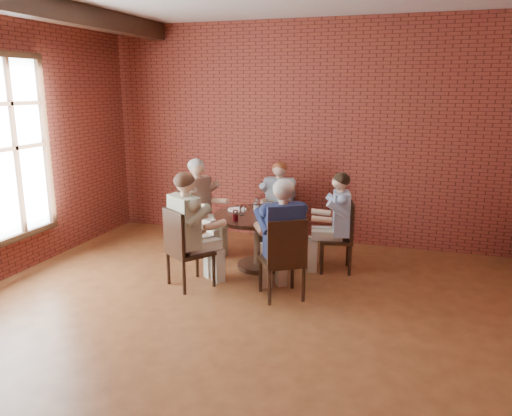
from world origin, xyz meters
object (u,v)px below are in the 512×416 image
(chair_b, at_px, (280,214))
(smartphone, at_px, (268,224))
(diner_b, at_px, (278,205))
(diner_e, at_px, (282,239))
(diner_c, at_px, (200,207))
(diner_d, at_px, (190,230))
(dining_table, at_px, (260,230))
(diner_a, at_px, (336,223))
(chair_c, at_px, (195,218))
(chair_d, at_px, (183,246))
(chair_e, at_px, (284,256))
(chair_a, at_px, (342,234))

(chair_b, xyz_separation_m, smartphone, (0.27, -1.50, 0.25))
(chair_b, distance_m, diner_b, 0.17)
(chair_b, bearing_deg, diner_e, -74.74)
(diner_c, relative_size, diner_d, 0.98)
(dining_table, height_order, chair_b, chair_b)
(diner_d, bearing_deg, diner_a, -110.43)
(chair_c, relative_size, chair_d, 0.98)
(chair_b, bearing_deg, chair_d, -109.30)
(diner_c, bearing_deg, chair_d, -146.88)
(diner_b, relative_size, chair_e, 1.34)
(chair_b, bearing_deg, chair_a, -37.69)
(diner_b, bearing_deg, diner_d, -109.25)
(diner_d, bearing_deg, chair_c, -32.22)
(chair_c, height_order, diner_c, diner_c)
(chair_a, distance_m, smartphone, 1.10)
(chair_a, bearing_deg, chair_b, -139.06)
(chair_e, bearing_deg, chair_c, -69.10)
(diner_a, bearing_deg, chair_d, -67.31)
(chair_d, distance_m, chair_e, 1.26)
(dining_table, bearing_deg, diner_c, 162.37)
(smartphone, bearing_deg, diner_d, -165.28)
(chair_a, relative_size, diner_a, 0.70)
(diner_d, bearing_deg, diner_b, -72.77)
(diner_a, bearing_deg, diner_d, -68.27)
(diner_b, xyz_separation_m, diner_c, (-1.02, -0.63, 0.04))
(diner_b, relative_size, diner_e, 0.93)
(chair_b, distance_m, smartphone, 1.55)
(chair_a, relative_size, chair_c, 0.96)
(chair_c, bearing_deg, diner_e, -108.41)
(smartphone, bearing_deg, chair_a, 29.98)
(diner_b, relative_size, smartphone, 8.42)
(chair_c, bearing_deg, chair_d, -143.60)
(diner_d, bearing_deg, diner_c, -35.49)
(diner_b, height_order, diner_d, diner_d)
(chair_a, xyz_separation_m, diner_c, (-2.10, 0.10, 0.19))
(chair_a, height_order, diner_e, diner_e)
(diner_e, bearing_deg, chair_b, -105.94)
(diner_b, xyz_separation_m, chair_d, (-0.66, -1.91, -0.12))
(diner_b, relative_size, diner_d, 0.92)
(diner_a, relative_size, smartphone, 8.52)
(chair_a, distance_m, chair_b, 1.35)
(chair_a, relative_size, chair_d, 0.94)
(diner_c, bearing_deg, chair_a, -74.99)
(smartphone, bearing_deg, chair_b, 89.71)
(smartphone, bearing_deg, diner_c, 138.04)
(chair_a, bearing_deg, diner_e, -38.69)
(chair_a, bearing_deg, chair_c, -105.53)
(chair_e, bearing_deg, chair_d, -31.11)
(diner_c, bearing_deg, smartphone, -103.97)
(diner_c, relative_size, chair_d, 1.41)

